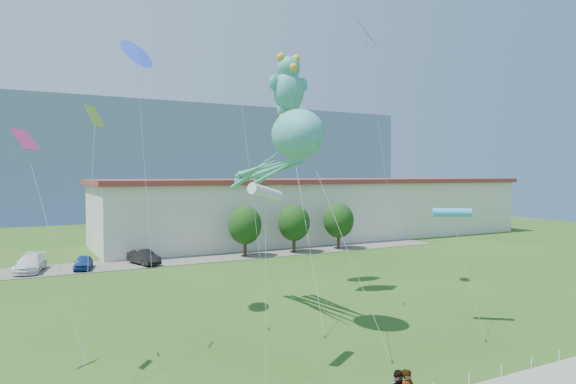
{
  "coord_description": "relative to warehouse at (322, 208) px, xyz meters",
  "views": [
    {
      "loc": [
        -11.73,
        -16.45,
        8.86
      ],
      "look_at": [
        1.34,
        8.0,
        7.89
      ],
      "focal_mm": 32.0,
      "sensor_mm": 36.0,
      "label": 1
    }
  ],
  "objects": [
    {
      "name": "small_kite_purple",
      "position": [
        -13.68,
        -28.32,
        15.19
      ],
      "size": [
        1.88,
        6.28,
        20.52
      ],
      "color": "#8837DD",
      "rests_on": "ground"
    },
    {
      "name": "small_kite_white",
      "position": [
        -27.73,
        -39.6,
        3.85
      ],
      "size": [
        1.87,
        4.46,
        8.47
      ],
      "color": "silver",
      "rests_on": "ground"
    },
    {
      "name": "octopus_kite",
      "position": [
        -23.75,
        -34.03,
        6.14
      ],
      "size": [
        2.95,
        13.77,
        12.48
      ],
      "color": "teal",
      "rests_on": "ground"
    },
    {
      "name": "teddy_bear_kite",
      "position": [
        -20.11,
        -27.56,
        11.09
      ],
      "size": [
        4.57,
        10.72,
        17.56
      ],
      "color": "teal",
      "rests_on": "ground"
    },
    {
      "name": "small_kite_cyan",
      "position": [
        -15.05,
        -38.49,
        2.43
      ],
      "size": [
        1.19,
        4.5,
        7.04
      ],
      "color": "#36ACF3",
      "rests_on": "ground"
    },
    {
      "name": "parking_strip",
      "position": [
        -26.0,
        -9.0,
        -4.09
      ],
      "size": [
        70.0,
        6.0,
        0.06
      ],
      "primitive_type": "cube",
      "color": "#59544C",
      "rests_on": "ground"
    },
    {
      "name": "tree_near",
      "position": [
        -16.0,
        -10.0,
        -0.74
      ],
      "size": [
        3.6,
        3.6,
        5.47
      ],
      "color": "#3F2B19",
      "rests_on": "ground"
    },
    {
      "name": "warehouse",
      "position": [
        0.0,
        0.0,
        0.0
      ],
      "size": [
        61.0,
        15.0,
        8.2
      ],
      "color": "beige",
      "rests_on": "ground"
    },
    {
      "name": "hill_ridge",
      "position": [
        -26.0,
        76.0,
        8.38
      ],
      "size": [
        160.0,
        50.0,
        25.0
      ],
      "primitive_type": "cube",
      "color": "#7487A1",
      "rests_on": "ground"
    },
    {
      "name": "parked_car_blue",
      "position": [
        -32.21,
        -9.9,
        -3.44
      ],
      "size": [
        2.26,
        3.91,
        1.25
      ],
      "primitive_type": "imported",
      "rotation": [
        0.0,
        0.0,
        -0.23
      ],
      "color": "navy",
      "rests_on": "parking_strip"
    },
    {
      "name": "parked_car_black",
      "position": [
        -26.71,
        -9.94,
        -3.36
      ],
      "size": [
        2.64,
        4.51,
        1.41
      ],
      "primitive_type": "imported",
      "rotation": [
        0.0,
        0.0,
        0.29
      ],
      "color": "black",
      "rests_on": "parking_strip"
    },
    {
      "name": "small_kite_blue",
      "position": [
        -31.04,
        -28.53,
        11.7
      ],
      "size": [
        1.8,
        8.01,
        16.89
      ],
      "color": "blue",
      "rests_on": "ground"
    },
    {
      "name": "small_kite_pink",
      "position": [
        -37.04,
        -36.45,
        5.04
      ],
      "size": [
        2.83,
        7.27,
        10.77
      ],
      "color": "#CD2D70",
      "rests_on": "ground"
    },
    {
      "name": "tree_mid",
      "position": [
        -10.0,
        -10.0,
        -0.74
      ],
      "size": [
        3.6,
        3.6,
        5.47
      ],
      "color": "#3F2B19",
      "rests_on": "ground"
    },
    {
      "name": "parked_car_white",
      "position": [
        -36.6,
        -9.02,
        -3.31
      ],
      "size": [
        3.27,
        5.58,
        1.52
      ],
      "primitive_type": "imported",
      "rotation": [
        0.0,
        0.0,
        -0.23
      ],
      "color": "white",
      "rests_on": "parking_strip"
    },
    {
      "name": "small_kite_yellow",
      "position": [
        -34.44,
        -35.09,
        6.15
      ],
      "size": [
        2.13,
        6.75,
        12.07
      ],
      "color": "#96BF2D",
      "rests_on": "ground"
    },
    {
      "name": "tree_far",
      "position": [
        -4.0,
        -10.0,
        -0.74
      ],
      "size": [
        3.6,
        3.6,
        5.47
      ],
      "color": "#3F2B19",
      "rests_on": "ground"
    }
  ]
}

